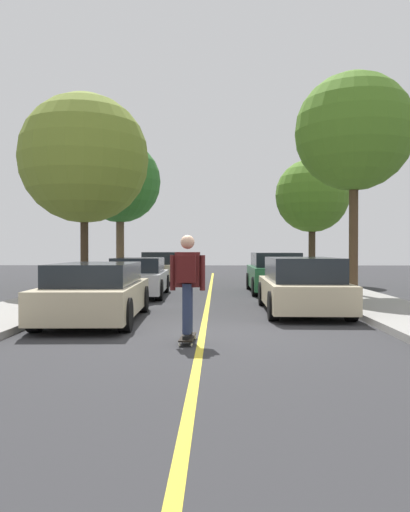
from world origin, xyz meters
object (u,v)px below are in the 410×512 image
object	(u,v)px
parked_car_right_nearest	(302,285)
parked_car_right_near	(275,273)
skateboard	(188,337)
skateboarder	(187,279)
parked_car_left_far	(162,268)
street_tree_left_near	(120,182)
street_tree_left_nearest	(84,159)
fire_hydrant	(90,282)
parked_car_left_nearest	(96,292)
street_tree_right_nearest	(354,132)
parked_car_left_near	(138,277)
street_tree_right_near	(312,196)

from	to	relation	value
parked_car_right_nearest	parked_car_right_near	bearing A→B (deg)	90.00
skateboard	skateboarder	size ratio (longest dim) A/B	0.51
parked_car_left_far	street_tree_left_near	world-z (taller)	street_tree_left_near
parked_car_right_near	street_tree_left_near	xyz separation A→B (m)	(-6.80, 6.58, 4.11)
street_tree_left_nearest	fire_hydrant	world-z (taller)	street_tree_left_nearest
parked_car_left_nearest	parked_car_left_far	bearing A→B (deg)	90.00
street_tree_right_nearest	fire_hydrant	xyz separation A→B (m)	(-8.30, 0.41, -4.66)
parked_car_left_near	street_tree_right_nearest	distance (m)	8.21
parked_car_left_near	street_tree_right_nearest	world-z (taller)	street_tree_right_nearest
parked_car_left_near	street_tree_left_nearest	xyz separation A→B (m)	(-2.15, 1.42, 4.15)
parked_car_right_near	street_tree_left_near	size ratio (longest dim) A/B	0.64
parked_car_left_nearest	parked_car_right_near	world-z (taller)	parked_car_right_near
street_tree_right_nearest	parked_car_left_near	bearing A→B (deg)	173.12
street_tree_right_nearest	street_tree_right_near	xyz separation A→B (m)	(-0.00, 6.82, -1.23)
street_tree_right_nearest	skateboard	size ratio (longest dim) A/B	8.06
parked_car_left_near	parked_car_left_far	distance (m)	6.97
street_tree_left_nearest	parked_car_right_near	bearing A→B (deg)	0.59
parked_car_left_nearest	parked_car_right_nearest	bearing A→B (deg)	18.65
street_tree_left_near	skateboard	size ratio (longest dim) A/B	7.89
parked_car_right_near	skateboarder	bearing A→B (deg)	-104.63
street_tree_right_near	parked_car_left_near	bearing A→B (deg)	-138.59
parked_car_left_near	street_tree_right_near	distance (m)	9.64
parked_car_right_nearest	street_tree_right_nearest	bearing A→B (deg)	57.31
parked_car_right_near	street_tree_right_nearest	size ratio (longest dim) A/B	0.63
parked_car_right_nearest	street_tree_left_nearest	distance (m)	9.71
fire_hydrant	skateboard	xyz separation A→B (m)	(3.60, -7.81, -0.40)
street_tree_right_near	skateboarder	xyz separation A→B (m)	(-4.70, -14.26, -2.86)
parked_car_right_near	street_tree_left_nearest	bearing A→B (deg)	-179.41
fire_hydrant	street_tree_right_near	bearing A→B (deg)	37.69
parked_car_left_nearest	street_tree_right_nearest	size ratio (longest dim) A/B	0.65
street_tree_right_nearest	street_tree_right_near	distance (m)	6.93
parked_car_right_nearest	street_tree_right_nearest	xyz separation A→B (m)	(2.15, 3.35, 4.47)
street_tree_left_nearest	street_tree_left_near	distance (m)	6.65
street_tree_right_near	street_tree_right_nearest	bearing A→B (deg)	-90.00
street_tree_left_near	skateboarder	bearing A→B (deg)	-75.40
street_tree_left_nearest	skateboarder	bearing A→B (deg)	-66.28
parked_car_left_nearest	street_tree_right_near	world-z (taller)	street_tree_right_near
parked_car_left_nearest	street_tree_left_nearest	size ratio (longest dim) A/B	0.64
parked_car_left_near	fire_hydrant	distance (m)	1.56
parked_car_left_near	street_tree_left_nearest	distance (m)	4.89
parked_car_left_near	fire_hydrant	bearing A→B (deg)	-164.56
parked_car_left_far	street_tree_right_near	distance (m)	7.59
fire_hydrant	parked_car_right_nearest	bearing A→B (deg)	-31.45
fire_hydrant	parked_car_left_far	bearing A→B (deg)	78.52
parked_car_left_far	street_tree_right_near	size ratio (longest dim) A/B	0.84
parked_car_right_nearest	fire_hydrant	xyz separation A→B (m)	(-6.15, 3.76, -0.18)
parked_car_right_near	street_tree_left_nearest	xyz separation A→B (m)	(-6.80, -0.07, 4.07)
parked_car_left_near	street_tree_right_near	world-z (taller)	street_tree_right_near
street_tree_left_near	skateboarder	world-z (taller)	street_tree_left_near
parked_car_right_near	parked_car_right_nearest	bearing A→B (deg)	-90.00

